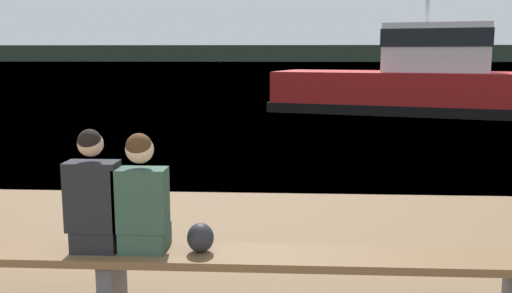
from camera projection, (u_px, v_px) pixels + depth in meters
The scene contains 7 objects.
water_surface at pixel (283, 63), 126.66m from camera, with size 240.00×240.00×0.00m, color #386084.
far_shoreline at pixel (284, 53), 144.32m from camera, with size 600.00×12.00×4.01m, color #2D3D2D.
bench_main at pixel (111, 261), 4.51m from camera, with size 6.95×0.49×0.49m.
person_left at pixel (94, 199), 4.43m from camera, with size 0.40×0.38×0.97m.
person_right at pixel (142, 199), 4.41m from camera, with size 0.40×0.39×0.94m.
shopping_bag at pixel (200, 238), 4.44m from camera, with size 0.21×0.21×0.23m.
tugboat_red at pixel (423, 85), 19.52m from camera, with size 10.50×5.96×5.99m.
Camera 1 is at (1.18, -1.29, 2.03)m, focal length 40.00 mm.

